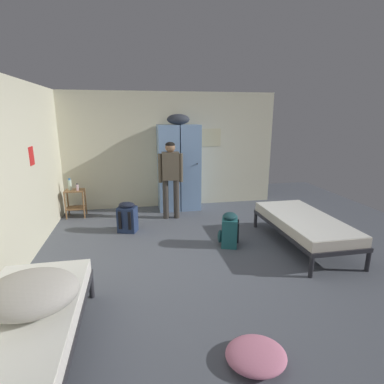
{
  "coord_description": "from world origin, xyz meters",
  "views": [
    {
      "loc": [
        -0.82,
        -3.93,
        2.06
      ],
      "look_at": [
        0.0,
        0.28,
        0.95
      ],
      "focal_mm": 28.12,
      "sensor_mm": 36.0,
      "label": 1
    }
  ],
  "objects_px": {
    "water_bottle": "(70,185)",
    "bed_right": "(304,223)",
    "backpack_teal": "(229,230)",
    "shelf_unit": "(75,201)",
    "person_traveler": "(171,173)",
    "locker_bank": "(179,166)",
    "backpack_navy": "(128,218)",
    "bedding_heap": "(32,293)",
    "bed_left_front": "(21,327)",
    "clothes_pile_pink": "(256,355)",
    "lotion_bottle": "(77,187)"
  },
  "relations": [
    {
      "from": "water_bottle",
      "to": "bed_right",
      "type": "bearing_deg",
      "value": -29.43
    },
    {
      "from": "backpack_teal",
      "to": "shelf_unit",
      "type": "bearing_deg",
      "value": 143.75
    },
    {
      "from": "person_traveler",
      "to": "water_bottle",
      "type": "height_order",
      "value": "person_traveler"
    },
    {
      "from": "locker_bank",
      "to": "backpack_navy",
      "type": "distance_m",
      "value": 1.78
    },
    {
      "from": "locker_bank",
      "to": "person_traveler",
      "type": "height_order",
      "value": "locker_bank"
    },
    {
      "from": "shelf_unit",
      "to": "bedding_heap",
      "type": "xyz_separation_m",
      "value": [
        0.35,
        -3.88,
        0.3
      ]
    },
    {
      "from": "bed_right",
      "to": "bed_left_front",
      "type": "relative_size",
      "value": 1.0
    },
    {
      "from": "locker_bank",
      "to": "bedding_heap",
      "type": "xyz_separation_m",
      "value": [
        -1.83,
        -4.05,
        -0.33
      ]
    },
    {
      "from": "shelf_unit",
      "to": "water_bottle",
      "type": "distance_m",
      "value": 0.34
    },
    {
      "from": "clothes_pile_pink",
      "to": "water_bottle",
      "type": "bearing_deg",
      "value": 117.62
    },
    {
      "from": "bedding_heap",
      "to": "backpack_navy",
      "type": "xyz_separation_m",
      "value": [
        0.71,
        2.86,
        -0.38
      ]
    },
    {
      "from": "locker_bank",
      "to": "backpack_teal",
      "type": "distance_m",
      "value": 2.28
    },
    {
      "from": "shelf_unit",
      "to": "backpack_navy",
      "type": "xyz_separation_m",
      "value": [
        1.06,
        -1.02,
        -0.09
      ]
    },
    {
      "from": "bed_right",
      "to": "backpack_navy",
      "type": "relative_size",
      "value": 3.45
    },
    {
      "from": "bed_left_front",
      "to": "lotion_bottle",
      "type": "distance_m",
      "value": 3.92
    },
    {
      "from": "backpack_teal",
      "to": "backpack_navy",
      "type": "distance_m",
      "value": 1.86
    },
    {
      "from": "locker_bank",
      "to": "water_bottle",
      "type": "distance_m",
      "value": 2.28
    },
    {
      "from": "bed_right",
      "to": "backpack_teal",
      "type": "bearing_deg",
      "value": 168.69
    },
    {
      "from": "backpack_teal",
      "to": "clothes_pile_pink",
      "type": "relative_size",
      "value": 1.04
    },
    {
      "from": "clothes_pile_pink",
      "to": "shelf_unit",
      "type": "bearing_deg",
      "value": 116.88
    },
    {
      "from": "bedding_heap",
      "to": "bed_right",
      "type": "bearing_deg",
      "value": 25.99
    },
    {
      "from": "water_bottle",
      "to": "backpack_teal",
      "type": "bearing_deg",
      "value": -35.72
    },
    {
      "from": "locker_bank",
      "to": "bedding_heap",
      "type": "height_order",
      "value": "locker_bank"
    },
    {
      "from": "backpack_navy",
      "to": "bedding_heap",
      "type": "bearing_deg",
      "value": -103.96
    },
    {
      "from": "bed_left_front",
      "to": "person_traveler",
      "type": "distance_m",
      "value": 3.91
    },
    {
      "from": "lotion_bottle",
      "to": "bed_left_front",
      "type": "bearing_deg",
      "value": -87.36
    },
    {
      "from": "locker_bank",
      "to": "bedding_heap",
      "type": "distance_m",
      "value": 4.45
    },
    {
      "from": "person_traveler",
      "to": "water_bottle",
      "type": "relative_size",
      "value": 6.36
    },
    {
      "from": "bed_right",
      "to": "backpack_teal",
      "type": "height_order",
      "value": "backpack_teal"
    },
    {
      "from": "backpack_teal",
      "to": "backpack_navy",
      "type": "bearing_deg",
      "value": 149.84
    },
    {
      "from": "water_bottle",
      "to": "backpack_navy",
      "type": "height_order",
      "value": "water_bottle"
    },
    {
      "from": "lotion_bottle",
      "to": "backpack_navy",
      "type": "distance_m",
      "value": 1.44
    },
    {
      "from": "person_traveler",
      "to": "backpack_navy",
      "type": "height_order",
      "value": "person_traveler"
    },
    {
      "from": "shelf_unit",
      "to": "backpack_navy",
      "type": "distance_m",
      "value": 1.47
    },
    {
      "from": "bedding_heap",
      "to": "person_traveler",
      "type": "relative_size",
      "value": 0.48
    },
    {
      "from": "bed_left_front",
      "to": "person_traveler",
      "type": "bearing_deg",
      "value": 64.46
    },
    {
      "from": "person_traveler",
      "to": "water_bottle",
      "type": "bearing_deg",
      "value": 166.83
    },
    {
      "from": "person_traveler",
      "to": "clothes_pile_pink",
      "type": "bearing_deg",
      "value": -86.32
    },
    {
      "from": "shelf_unit",
      "to": "bed_right",
      "type": "bearing_deg",
      "value": -29.71
    },
    {
      "from": "backpack_teal",
      "to": "clothes_pile_pink",
      "type": "bearing_deg",
      "value": -102.07
    },
    {
      "from": "shelf_unit",
      "to": "lotion_bottle",
      "type": "bearing_deg",
      "value": -29.74
    },
    {
      "from": "bed_right",
      "to": "lotion_bottle",
      "type": "relative_size",
      "value": 13.06
    },
    {
      "from": "water_bottle",
      "to": "backpack_navy",
      "type": "bearing_deg",
      "value": -42.41
    },
    {
      "from": "shelf_unit",
      "to": "lotion_bottle",
      "type": "xyz_separation_m",
      "value": [
        0.07,
        -0.04,
        0.29
      ]
    },
    {
      "from": "person_traveler",
      "to": "backpack_navy",
      "type": "distance_m",
      "value": 1.23
    },
    {
      "from": "locker_bank",
      "to": "bed_right",
      "type": "relative_size",
      "value": 1.09
    },
    {
      "from": "bedding_heap",
      "to": "backpack_teal",
      "type": "xyz_separation_m",
      "value": [
        2.32,
        1.93,
        -0.38
      ]
    },
    {
      "from": "locker_bank",
      "to": "person_traveler",
      "type": "xyz_separation_m",
      "value": [
        -0.26,
        -0.61,
        -0.04
      ]
    },
    {
      "from": "person_traveler",
      "to": "bed_right",
      "type": "bearing_deg",
      "value": -42.31
    },
    {
      "from": "lotion_bottle",
      "to": "backpack_teal",
      "type": "bearing_deg",
      "value": -36.41
    }
  ]
}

